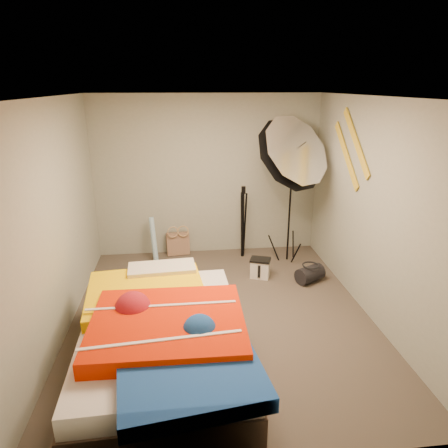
{
  "coord_description": "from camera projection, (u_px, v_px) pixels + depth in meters",
  "views": [
    {
      "loc": [
        -0.44,
        -4.12,
        2.62
      ],
      "look_at": [
        0.1,
        0.6,
        0.95
      ],
      "focal_mm": 32.0,
      "sensor_mm": 36.0,
      "label": 1
    }
  ],
  "objects": [
    {
      "name": "floor",
      "position": [
        221.0,
        315.0,
        4.78
      ],
      "size": [
        4.0,
        4.0,
        0.0
      ],
      "primitive_type": "plane",
      "color": "#494036",
      "rests_on": "ground"
    },
    {
      "name": "ceiling",
      "position": [
        221.0,
        97.0,
        3.95
      ],
      "size": [
        4.0,
        4.0,
        0.0
      ],
      "primitive_type": "plane",
      "rotation": [
        3.14,
        0.0,
        0.0
      ],
      "color": "silver",
      "rests_on": "wall_back"
    },
    {
      "name": "wall_back",
      "position": [
        207.0,
        177.0,
        6.24
      ],
      "size": [
        3.5,
        0.0,
        3.5
      ],
      "primitive_type": "plane",
      "rotation": [
        1.57,
        0.0,
        0.0
      ],
      "color": "#969A8C",
      "rests_on": "floor"
    },
    {
      "name": "wall_front",
      "position": [
        256.0,
        316.0,
        2.49
      ],
      "size": [
        3.5,
        0.0,
        3.5
      ],
      "primitive_type": "plane",
      "rotation": [
        -1.57,
        0.0,
        0.0
      ],
      "color": "#969A8C",
      "rests_on": "floor"
    },
    {
      "name": "wall_left",
      "position": [
        55.0,
        223.0,
        4.18
      ],
      "size": [
        0.0,
        4.0,
        4.0
      ],
      "primitive_type": "plane",
      "rotation": [
        1.57,
        0.0,
        1.57
      ],
      "color": "#969A8C",
      "rests_on": "floor"
    },
    {
      "name": "wall_right",
      "position": [
        373.0,
        211.0,
        4.55
      ],
      "size": [
        0.0,
        4.0,
        4.0
      ],
      "primitive_type": "plane",
      "rotation": [
        1.57,
        0.0,
        -1.57
      ],
      "color": "#969A8C",
      "rests_on": "floor"
    },
    {
      "name": "tote_bag",
      "position": [
        178.0,
        244.0,
        6.45
      ],
      "size": [
        0.38,
        0.2,
        0.38
      ],
      "primitive_type": "cube",
      "rotation": [
        -0.14,
        0.0,
        0.13
      ],
      "color": "#9E785E",
      "rests_on": "floor"
    },
    {
      "name": "wrapping_roll",
      "position": [
        154.0,
        239.0,
        6.18
      ],
      "size": [
        0.15,
        0.21,
        0.7
      ],
      "primitive_type": "cylinder",
      "rotation": [
        -0.17,
        0.0,
        0.38
      ],
      "color": "#4F9CCB",
      "rests_on": "floor"
    },
    {
      "name": "camera_case",
      "position": [
        260.0,
        269.0,
        5.69
      ],
      "size": [
        0.31,
        0.27,
        0.26
      ],
      "primitive_type": "cube",
      "rotation": [
        0.0,
        0.0,
        -0.36
      ],
      "color": "silver",
      "rests_on": "floor"
    },
    {
      "name": "duffel_bag",
      "position": [
        310.0,
        274.0,
        5.56
      ],
      "size": [
        0.45,
        0.38,
        0.23
      ],
      "primitive_type": "cylinder",
      "rotation": [
        0.0,
        1.57,
        0.49
      ],
      "color": "black",
      "rests_on": "floor"
    },
    {
      "name": "wall_stripe_upper",
      "position": [
        356.0,
        142.0,
        4.88
      ],
      "size": [
        0.02,
        0.91,
        0.78
      ],
      "primitive_type": "cube",
      "rotation": [
        0.7,
        0.0,
        0.0
      ],
      "color": "gold",
      "rests_on": "wall_right"
    },
    {
      "name": "wall_stripe_lower",
      "position": [
        346.0,
        155.0,
        5.18
      ],
      "size": [
        0.02,
        0.91,
        0.78
      ],
      "primitive_type": "cube",
      "rotation": [
        0.7,
        0.0,
        0.0
      ],
      "color": "gold",
      "rests_on": "wall_right"
    },
    {
      "name": "bed",
      "position": [
        164.0,
        338.0,
        3.83
      ],
      "size": [
        1.67,
        2.44,
        0.64
      ],
      "color": "#412F23",
      "rests_on": "floor"
    },
    {
      "name": "photo_umbrella",
      "position": [
        290.0,
        155.0,
        5.55
      ],
      "size": [
        1.13,
        1.25,
        2.34
      ],
      "color": "black",
      "rests_on": "floor"
    },
    {
      "name": "camera_tripod",
      "position": [
        243.0,
        217.0,
        6.22
      ],
      "size": [
        0.07,
        0.07,
        1.15
      ],
      "color": "black",
      "rests_on": "floor"
    }
  ]
}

